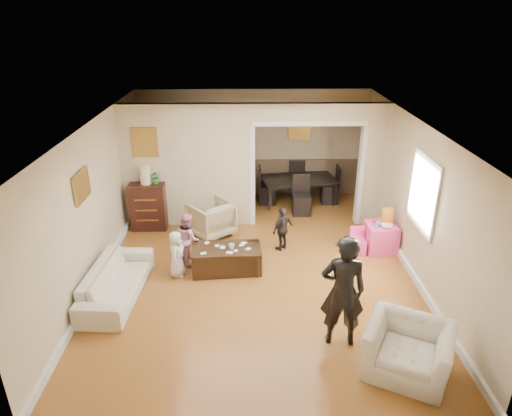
{
  "coord_description": "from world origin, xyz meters",
  "views": [
    {
      "loc": [
        -0.15,
        -7.18,
        4.31
      ],
      "look_at": [
        0.0,
        0.2,
        1.05
      ],
      "focal_mm": 31.81,
      "sensor_mm": 36.0,
      "label": 1
    }
  ],
  "objects_px": {
    "sofa": "(116,281)",
    "coffee_table": "(226,259)",
    "adult_person": "(343,291)",
    "table_lamp": "(145,175)",
    "child_kneel_b": "(188,238)",
    "coffee_cup": "(232,247)",
    "armchair_back": "(211,219)",
    "play_table": "(380,237)",
    "dresser": "(149,206)",
    "cyan_cup": "(378,224)",
    "child_toddler": "(282,229)",
    "child_kneel_a": "(177,254)",
    "armchair_front": "(408,350)",
    "dining_table": "(298,191)"
  },
  "relations": [
    {
      "from": "armchair_back",
      "to": "armchair_front",
      "type": "xyz_separation_m",
      "value": [
        2.78,
        -3.92,
        -0.03
      ]
    },
    {
      "from": "armchair_front",
      "to": "child_kneel_a",
      "type": "relative_size",
      "value": 1.22
    },
    {
      "from": "sofa",
      "to": "child_toddler",
      "type": "xyz_separation_m",
      "value": [
        2.8,
        1.5,
        0.17
      ]
    },
    {
      "from": "armchair_back",
      "to": "play_table",
      "type": "bearing_deg",
      "value": 129.02
    },
    {
      "from": "table_lamp",
      "to": "adult_person",
      "type": "height_order",
      "value": "adult_person"
    },
    {
      "from": "dresser",
      "to": "coffee_cup",
      "type": "distance_m",
      "value": 2.55
    },
    {
      "from": "armchair_front",
      "to": "table_lamp",
      "type": "relative_size",
      "value": 2.86
    },
    {
      "from": "armchair_back",
      "to": "armchair_front",
      "type": "relative_size",
      "value": 0.77
    },
    {
      "from": "child_kneel_a",
      "to": "cyan_cup",
      "type": "bearing_deg",
      "value": -72.87
    },
    {
      "from": "sofa",
      "to": "coffee_table",
      "type": "bearing_deg",
      "value": -62.62
    },
    {
      "from": "table_lamp",
      "to": "child_kneel_b",
      "type": "relative_size",
      "value": 0.37
    },
    {
      "from": "child_toddler",
      "to": "armchair_front",
      "type": "bearing_deg",
      "value": 67.66
    },
    {
      "from": "sofa",
      "to": "coffee_cup",
      "type": "bearing_deg",
      "value": -65.09
    },
    {
      "from": "adult_person",
      "to": "coffee_cup",
      "type": "bearing_deg",
      "value": -46.96
    },
    {
      "from": "adult_person",
      "to": "coffee_table",
      "type": "bearing_deg",
      "value": -45.94
    },
    {
      "from": "sofa",
      "to": "coffee_cup",
      "type": "height_order",
      "value": "coffee_cup"
    },
    {
      "from": "table_lamp",
      "to": "child_toddler",
      "type": "height_order",
      "value": "table_lamp"
    },
    {
      "from": "armchair_front",
      "to": "play_table",
      "type": "bearing_deg",
      "value": 107.81
    },
    {
      "from": "child_kneel_a",
      "to": "child_toddler",
      "type": "xyz_separation_m",
      "value": [
        1.9,
        0.9,
        0.02
      ]
    },
    {
      "from": "play_table",
      "to": "child_toddler",
      "type": "bearing_deg",
      "value": 178.15
    },
    {
      "from": "sofa",
      "to": "child_kneel_a",
      "type": "xyz_separation_m",
      "value": [
        0.9,
        0.6,
        0.15
      ]
    },
    {
      "from": "armchair_front",
      "to": "coffee_cup",
      "type": "xyz_separation_m",
      "value": [
        -2.31,
        2.47,
        0.17
      ]
    },
    {
      "from": "table_lamp",
      "to": "child_kneel_b",
      "type": "xyz_separation_m",
      "value": [
        1.0,
        -1.45,
        -0.7
      ]
    },
    {
      "from": "coffee_table",
      "to": "coffee_cup",
      "type": "height_order",
      "value": "coffee_cup"
    },
    {
      "from": "coffee_cup",
      "to": "adult_person",
      "type": "distance_m",
      "value": 2.46
    },
    {
      "from": "armchair_front",
      "to": "cyan_cup",
      "type": "bearing_deg",
      "value": 109.44
    },
    {
      "from": "dining_table",
      "to": "coffee_cup",
      "type": "bearing_deg",
      "value": -125.19
    },
    {
      "from": "sofa",
      "to": "armchair_back",
      "type": "bearing_deg",
      "value": -28.45
    },
    {
      "from": "cyan_cup",
      "to": "dining_table",
      "type": "bearing_deg",
      "value": 116.85
    },
    {
      "from": "adult_person",
      "to": "armchair_back",
      "type": "bearing_deg",
      "value": -55.3
    },
    {
      "from": "table_lamp",
      "to": "child_kneel_a",
      "type": "distance_m",
      "value": 2.22
    },
    {
      "from": "armchair_back",
      "to": "dining_table",
      "type": "distance_m",
      "value": 2.58
    },
    {
      "from": "play_table",
      "to": "dining_table",
      "type": "relative_size",
      "value": 0.33
    },
    {
      "from": "coffee_table",
      "to": "adult_person",
      "type": "xyz_separation_m",
      "value": [
        1.65,
        -1.93,
        0.61
      ]
    },
    {
      "from": "child_kneel_a",
      "to": "armchair_back",
      "type": "bearing_deg",
      "value": -12.14
    },
    {
      "from": "dining_table",
      "to": "child_kneel_b",
      "type": "xyz_separation_m",
      "value": [
        -2.31,
        -2.77,
        0.19
      ]
    },
    {
      "from": "armchair_back",
      "to": "child_kneel_b",
      "type": "distance_m",
      "value": 1.16
    },
    {
      "from": "dresser",
      "to": "adult_person",
      "type": "height_order",
      "value": "adult_person"
    },
    {
      "from": "child_kneel_b",
      "to": "child_toddler",
      "type": "bearing_deg",
      "value": -100.52
    },
    {
      "from": "table_lamp",
      "to": "armchair_front",
      "type": "bearing_deg",
      "value": -46.11
    },
    {
      "from": "armchair_back",
      "to": "play_table",
      "type": "relative_size",
      "value": 1.42
    },
    {
      "from": "coffee_table",
      "to": "coffee_cup",
      "type": "xyz_separation_m",
      "value": [
        0.1,
        -0.05,
        0.28
      ]
    },
    {
      "from": "cyan_cup",
      "to": "sofa",
      "type": "bearing_deg",
      "value": -163.13
    },
    {
      "from": "cyan_cup",
      "to": "child_kneel_b",
      "type": "xyz_separation_m",
      "value": [
        -3.54,
        -0.34,
        -0.09
      ]
    },
    {
      "from": "cyan_cup",
      "to": "adult_person",
      "type": "relative_size",
      "value": 0.05
    },
    {
      "from": "dresser",
      "to": "cyan_cup",
      "type": "bearing_deg",
      "value": -13.81
    },
    {
      "from": "armchair_back",
      "to": "play_table",
      "type": "xyz_separation_m",
      "value": [
        3.31,
        -0.72,
        -0.09
      ]
    },
    {
      "from": "dresser",
      "to": "child_kneel_b",
      "type": "bearing_deg",
      "value": -55.56
    },
    {
      "from": "table_lamp",
      "to": "child_kneel_a",
      "type": "xyz_separation_m",
      "value": [
        0.85,
        -1.9,
        -0.77
      ]
    },
    {
      "from": "armchair_front",
      "to": "child_toddler",
      "type": "distance_m",
      "value": 3.54
    }
  ]
}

